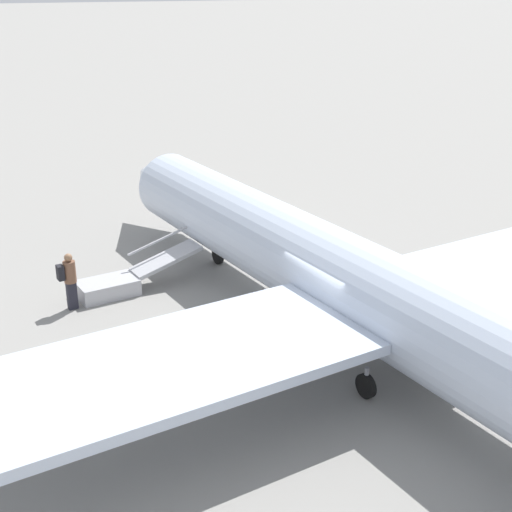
# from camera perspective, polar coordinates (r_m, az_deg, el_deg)

# --- Properties ---
(ground_plane) EXTENTS (600.00, 600.00, 0.00)m
(ground_plane) POSITION_cam_1_polar(r_m,az_deg,el_deg) (19.18, 7.11, -7.26)
(ground_plane) COLOR gray
(airplane_main) EXTENTS (27.45, 20.80, 6.35)m
(airplane_main) POSITION_cam_1_polar(r_m,az_deg,el_deg) (17.75, 9.11, -2.98)
(airplane_main) COLOR silver
(airplane_main) RESTS_ON ground
(boarding_stairs) EXTENTS (1.43, 4.10, 1.62)m
(boarding_stairs) POSITION_cam_1_polar(r_m,az_deg,el_deg) (22.47, -10.84, -2.03)
(boarding_stairs) COLOR #B2B2B7
(boarding_stairs) RESTS_ON ground
(passenger) EXTENTS (0.36, 0.55, 1.74)m
(passenger) POSITION_cam_1_polar(r_m,az_deg,el_deg) (21.44, -14.73, -1.68)
(passenger) COLOR #23232D
(passenger) RESTS_ON ground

